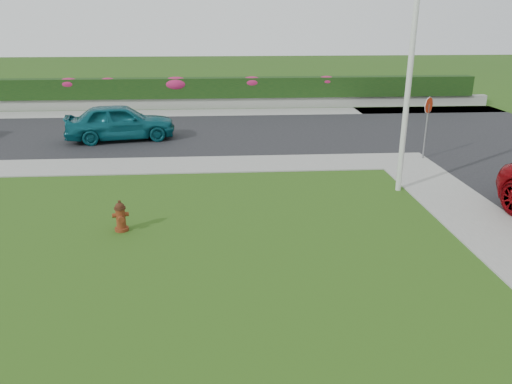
{
  "coord_description": "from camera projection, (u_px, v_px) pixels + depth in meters",
  "views": [
    {
      "loc": [
        0.52,
        -7.96,
        4.95
      ],
      "look_at": [
        1.31,
        3.48,
        0.9
      ],
      "focal_mm": 35.0,
      "sensor_mm": 36.0,
      "label": 1
    }
  ],
  "objects": [
    {
      "name": "ground",
      "position": [
        198.0,
        303.0,
        9.11
      ],
      "size": [
        120.0,
        120.0,
        0.0
      ],
      "primitive_type": "plane",
      "color": "black",
      "rests_on": "ground"
    },
    {
      "name": "street_far",
      "position": [
        97.0,
        135.0,
        21.95
      ],
      "size": [
        26.0,
        8.0,
        0.04
      ],
      "primitive_type": "cube",
      "color": "black",
      "rests_on": "ground"
    },
    {
      "name": "sidewalk_far",
      "position": [
        34.0,
        168.0,
        17.18
      ],
      "size": [
        24.0,
        2.0,
        0.04
      ],
      "primitive_type": "cube",
      "color": "gray",
      "rests_on": "ground"
    },
    {
      "name": "curb_corner",
      "position": [
        402.0,
        161.0,
        18.02
      ],
      "size": [
        2.0,
        2.0,
        0.04
      ],
      "primitive_type": "cube",
      "color": "gray",
      "rests_on": "ground"
    },
    {
      "name": "sidewalk_beyond",
      "position": [
        194.0,
        113.0,
        26.91
      ],
      "size": [
        34.0,
        2.0,
        0.04
      ],
      "primitive_type": "cube",
      "color": "gray",
      "rests_on": "ground"
    },
    {
      "name": "retaining_wall",
      "position": [
        195.0,
        103.0,
        28.23
      ],
      "size": [
        34.0,
        0.4,
        0.6
      ],
      "primitive_type": "cube",
      "color": "gray",
      "rests_on": "ground"
    },
    {
      "name": "hedge",
      "position": [
        194.0,
        88.0,
        28.04
      ],
      "size": [
        32.0,
        0.9,
        1.1
      ],
      "primitive_type": "cube",
      "color": "black",
      "rests_on": "retaining_wall"
    },
    {
      "name": "fire_hydrant",
      "position": [
        121.0,
        217.0,
        12.07
      ],
      "size": [
        0.41,
        0.38,
        0.78
      ],
      "rotation": [
        0.0,
        0.0,
        0.26
      ],
      "color": "#541C0D",
      "rests_on": "ground"
    },
    {
      "name": "sedan_teal",
      "position": [
        120.0,
        122.0,
        20.77
      ],
      "size": [
        4.71,
        2.61,
        1.51
      ],
      "primitive_type": "imported",
      "rotation": [
        0.0,
        0.0,
        1.76
      ],
      "color": "#0C545F",
      "rests_on": "street_far"
    },
    {
      "name": "utility_pole",
      "position": [
        407.0,
        95.0,
        14.1
      ],
      "size": [
        0.16,
        0.16,
        5.7
      ],
      "primitive_type": "cylinder",
      "color": "silver",
      "rests_on": "ground"
    },
    {
      "name": "stop_sign",
      "position": [
        428.0,
        114.0,
        17.74
      ],
      "size": [
        0.47,
        0.43,
        2.29
      ],
      "rotation": [
        0.0,
        0.0,
        0.34
      ],
      "color": "slate",
      "rests_on": "ground"
    },
    {
      "name": "flower_clump_b",
      "position": [
        69.0,
        84.0,
        27.4
      ],
      "size": [
        1.23,
        0.79,
        0.62
      ],
      "primitive_type": "ellipsoid",
      "color": "#C42168",
      "rests_on": "hedge"
    },
    {
      "name": "flower_clump_c",
      "position": [
        108.0,
        83.0,
        27.53
      ],
      "size": [
        1.07,
        0.69,
        0.53
      ],
      "primitive_type": "ellipsoid",
      "color": "#C42168",
      "rests_on": "hedge"
    },
    {
      "name": "flower_clump_d",
      "position": [
        176.0,
        84.0,
        27.8
      ],
      "size": [
        1.53,
        0.98,
        0.76
      ],
      "primitive_type": "ellipsoid",
      "color": "#C42168",
      "rests_on": "hedge"
    },
    {
      "name": "flower_clump_e",
      "position": [
        252.0,
        82.0,
        28.05
      ],
      "size": [
        1.25,
        0.81,
        0.63
      ],
      "primitive_type": "ellipsoid",
      "color": "#C42168",
      "rests_on": "hedge"
    },
    {
      "name": "flower_clump_f",
      "position": [
        326.0,
        81.0,
        28.32
      ],
      "size": [
        1.15,
        0.74,
        0.57
      ],
      "primitive_type": "ellipsoid",
      "color": "#C42168",
      "rests_on": "hedge"
    }
  ]
}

